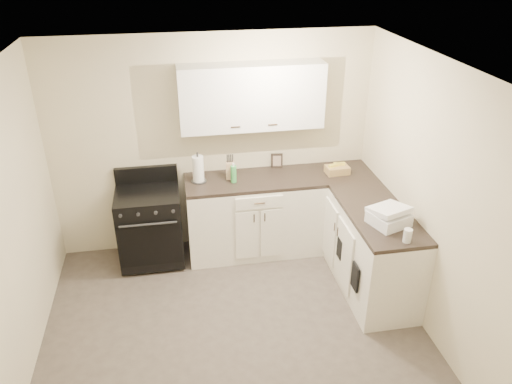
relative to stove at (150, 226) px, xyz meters
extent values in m
plane|color=#473F38|center=(0.77, -1.48, -0.46)|extent=(3.60, 3.60, 0.00)
plane|color=white|center=(0.77, -1.48, 2.04)|extent=(3.60, 3.60, 0.00)
plane|color=beige|center=(0.77, 0.32, 0.79)|extent=(3.60, 0.00, 3.60)
plane|color=beige|center=(2.57, -1.48, 0.79)|extent=(0.00, 3.60, 3.60)
plane|color=beige|center=(-1.03, -1.48, 0.79)|extent=(0.00, 3.60, 3.60)
cube|color=silver|center=(1.19, 0.02, -0.01)|extent=(1.55, 0.60, 0.90)
cube|color=silver|center=(2.27, -0.63, -0.01)|extent=(0.60, 1.90, 0.90)
cube|color=black|center=(1.19, 0.02, 0.46)|extent=(1.55, 0.60, 0.04)
cube|color=black|center=(2.27, -0.63, 0.46)|extent=(0.60, 1.90, 0.04)
cube|color=silver|center=(1.19, 0.18, 1.38)|extent=(1.55, 0.30, 0.70)
cube|color=black|center=(0.00, 0.00, 0.00)|extent=(0.70, 0.60, 0.84)
cube|color=#D3B482|center=(0.93, 0.08, 0.58)|extent=(0.10, 0.09, 0.20)
cylinder|color=white|center=(0.58, 0.07, 0.63)|extent=(0.15, 0.15, 0.30)
cylinder|color=green|center=(0.95, -0.01, 0.58)|extent=(0.07, 0.07, 0.19)
cube|color=black|center=(1.51, 0.28, 0.56)|extent=(0.14, 0.06, 0.17)
cube|color=tan|center=(2.15, 0.00, 0.52)|extent=(0.27, 0.19, 0.09)
cube|color=white|center=(2.27, -1.16, 0.54)|extent=(0.41, 0.40, 0.12)
cylinder|color=silver|center=(2.31, -1.48, 0.54)|extent=(0.08, 0.08, 0.13)
cube|color=black|center=(1.94, -1.28, -0.01)|extent=(0.02, 0.16, 0.27)
cube|color=black|center=(1.94, -0.82, 0.01)|extent=(0.02, 0.13, 0.22)
camera|label=1|loc=(0.32, -4.92, 2.94)|focal=35.00mm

